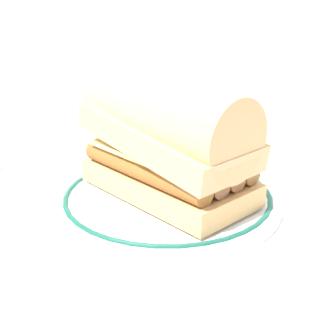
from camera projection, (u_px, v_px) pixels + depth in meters
ground_plane at (146, 199)px, 0.55m from camera, size 1.50×1.50×0.00m
plate at (168, 197)px, 0.54m from camera, size 0.26×0.26×0.01m
sausage_sandwich at (168, 141)px, 0.51m from camera, size 0.23×0.16×0.13m
drinking_glass at (98, 124)px, 0.72m from camera, size 0.06×0.06×0.09m
butter_knife at (195, 144)px, 0.74m from camera, size 0.09×0.15×0.01m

